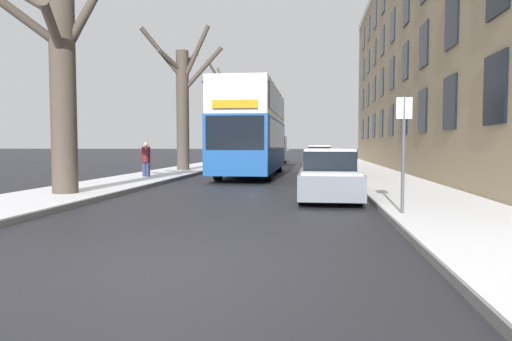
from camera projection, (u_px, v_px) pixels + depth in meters
ground_plane at (144, 267)px, 5.92m from camera, size 320.00×320.00×0.00m
sidewalk_left at (254, 156)px, 59.08m from camera, size 3.05×130.00×0.16m
sidewalk_right at (337, 156)px, 57.79m from camera, size 3.05×130.00×0.16m
terrace_facade_right at (474, 53)px, 25.97m from camera, size 9.10×39.22×13.63m
bare_tree_left_0 at (63, 83)px, 13.28m from camera, size 3.02×2.73×7.20m
bare_tree_left_1 at (183, 102)px, 25.50m from camera, size 4.26×3.30×8.11m
bare_tree_left_2 at (223, 115)px, 36.30m from camera, size 1.66×3.86×8.15m
double_decker_bus at (253, 127)px, 23.18m from camera, size 2.62×10.90×4.38m
parked_car_0 at (329, 176)px, 13.28m from camera, size 1.69×4.40×1.46m
parked_car_1 at (324, 167)px, 18.98m from camera, size 1.70×4.38×1.43m
parked_car_2 at (321, 162)px, 24.24m from camera, size 1.89×4.56×1.37m
parked_car_3 at (319, 158)px, 30.59m from camera, size 1.69×4.09×1.54m
parked_car_4 at (318, 156)px, 36.81m from camera, size 1.83×4.52×1.48m
oncoming_van at (273, 149)px, 37.85m from camera, size 1.91×5.72×2.29m
pedestrian_left_sidewalk at (146, 159)px, 20.38m from camera, size 0.37×0.37×1.71m
street_sign_post at (403, 150)px, 9.45m from camera, size 0.32×0.07×2.59m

